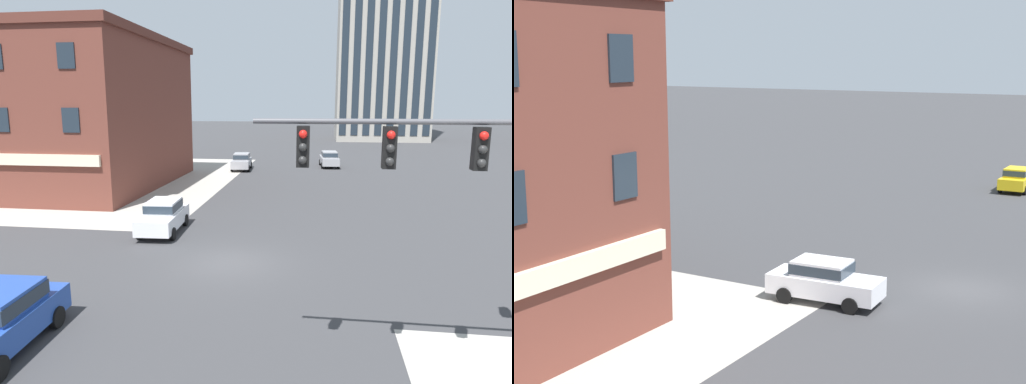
% 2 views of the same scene
% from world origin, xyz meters
% --- Properties ---
extents(ground_plane, '(320.00, 320.00, 0.00)m').
position_xyz_m(ground_plane, '(0.00, 0.00, 0.00)').
color(ground_plane, '#38383A').
extents(car_main_southbound_far, '(2.17, 4.53, 1.68)m').
position_xyz_m(car_main_southbound_far, '(4.66, 30.86, 0.92)').
color(car_main_southbound_far, '#99999E').
rests_on(car_main_southbound_far, ground).
extents(car_cross_eastbound, '(2.09, 4.50, 1.68)m').
position_xyz_m(car_cross_eastbound, '(-4.35, 4.18, 0.92)').
color(car_cross_eastbound, silver).
rests_on(car_cross_eastbound, ground).
extents(car_parked_curb, '(4.42, 1.92, 1.68)m').
position_xyz_m(car_parked_curb, '(24.49, 3.29, 0.92)').
color(car_parked_curb, gold).
rests_on(car_parked_curb, ground).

